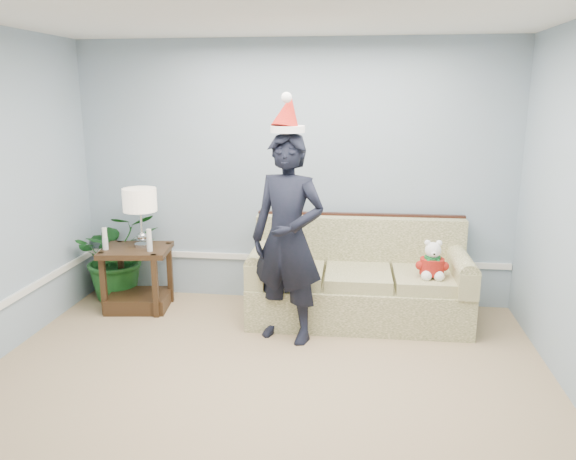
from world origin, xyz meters
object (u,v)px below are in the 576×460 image
(side_table, at_px, (138,285))
(teddy_bear, at_px, (432,264))
(sofa, at_px, (358,283))
(table_lamp, at_px, (140,202))
(man, at_px, (288,239))
(houseplant, at_px, (118,255))

(side_table, relative_size, teddy_bear, 2.04)
(sofa, bearing_deg, teddy_bear, -20.12)
(teddy_bear, bearing_deg, side_table, 175.88)
(teddy_bear, bearing_deg, table_lamp, 174.64)
(side_table, bearing_deg, table_lamp, 50.01)
(man, distance_m, teddy_bear, 1.36)
(side_table, distance_m, man, 1.83)
(man, bearing_deg, side_table, -179.22)
(sofa, relative_size, teddy_bear, 5.84)
(side_table, relative_size, man, 0.40)
(side_table, bearing_deg, man, -17.85)
(houseplant, bearing_deg, side_table, -39.89)
(table_lamp, distance_m, man, 1.68)
(teddy_bear, bearing_deg, man, -165.56)
(sofa, height_order, houseplant, sofa)
(table_lamp, distance_m, teddy_bear, 2.90)
(side_table, bearing_deg, houseplant, 140.11)
(houseplant, bearing_deg, sofa, -4.83)
(side_table, xyz_separation_m, table_lamp, (0.05, 0.06, 0.85))
(houseplant, bearing_deg, man, -22.21)
(man, bearing_deg, houseplant, 176.43)
(side_table, xyz_separation_m, teddy_bear, (2.91, -0.17, 0.39))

